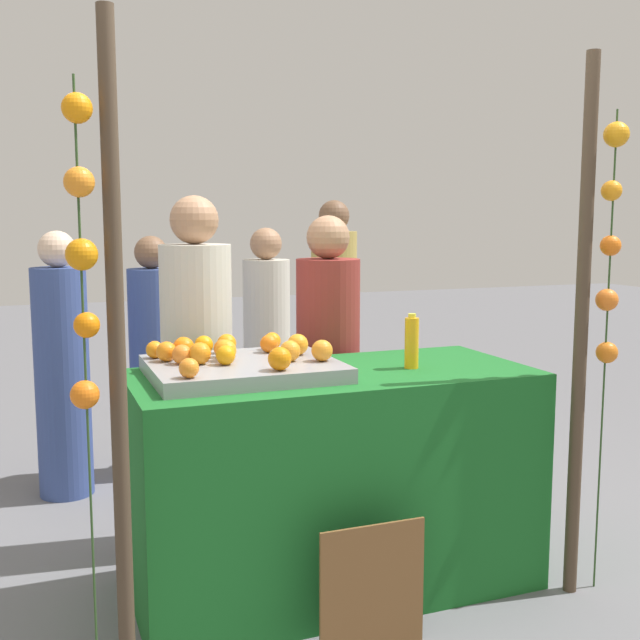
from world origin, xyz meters
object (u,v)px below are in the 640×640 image
(stall_counter, at_px, (333,479))
(orange_1, at_px, (189,368))
(vendor_left, at_px, (198,385))
(orange_0, at_px, (322,351))
(vendor_right, at_px, (328,385))
(juice_bottle, at_px, (412,342))
(chalkboard_sign, at_px, (372,589))

(stall_counter, distance_m, orange_1, 0.88)
(vendor_left, bearing_deg, orange_0, -61.84)
(orange_0, distance_m, vendor_right, 0.78)
(orange_1, xyz_separation_m, juice_bottle, (0.99, 0.15, 0.01))
(stall_counter, xyz_separation_m, vendor_right, (0.22, 0.60, 0.27))
(stall_counter, xyz_separation_m, chalkboard_sign, (-0.06, -0.53, -0.23))
(stall_counter, relative_size, chalkboard_sign, 3.42)
(stall_counter, distance_m, vendor_right, 0.70)
(orange_0, xyz_separation_m, orange_1, (-0.57, -0.14, -0.01))
(orange_0, bearing_deg, juice_bottle, 1.47)
(orange_1, xyz_separation_m, chalkboard_sign, (0.59, -0.33, -0.80))
(orange_1, relative_size, juice_bottle, 0.32)
(stall_counter, bearing_deg, chalkboard_sign, -96.35)
(orange_1, height_order, chalkboard_sign, orange_1)
(orange_0, bearing_deg, orange_1, -166.43)
(orange_1, distance_m, vendor_left, 0.89)
(orange_1, relative_size, vendor_right, 0.05)
(orange_0, relative_size, juice_bottle, 0.37)
(stall_counter, bearing_deg, vendor_left, 125.02)
(stall_counter, height_order, vendor_right, vendor_right)
(orange_1, relative_size, chalkboard_sign, 0.15)
(chalkboard_sign, xyz_separation_m, vendor_left, (-0.38, 1.16, 0.55))
(vendor_right, bearing_deg, chalkboard_sign, -103.65)
(orange_0, relative_size, orange_1, 1.18)
(stall_counter, distance_m, vendor_left, 0.83)
(orange_0, bearing_deg, vendor_right, 66.50)
(stall_counter, bearing_deg, vendor_right, 70.25)
(orange_1, bearing_deg, orange_0, 13.57)
(orange_1, bearing_deg, stall_counter, 17.14)
(orange_0, xyz_separation_m, vendor_right, (0.29, 0.66, -0.30))
(vendor_right, bearing_deg, juice_bottle, -78.92)
(orange_0, height_order, vendor_right, vendor_right)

